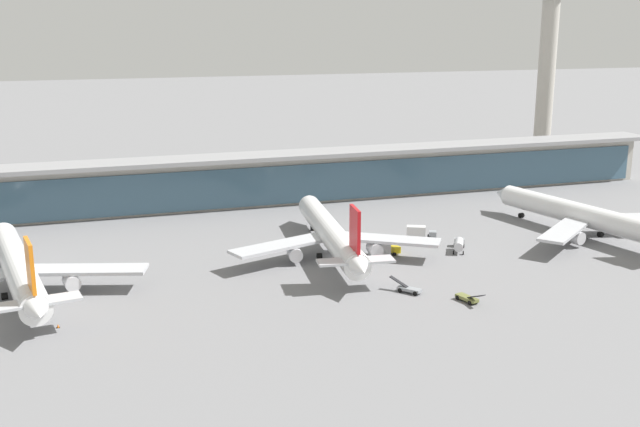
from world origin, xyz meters
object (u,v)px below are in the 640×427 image
at_px(airliner_left_stand, 18,269).
at_px(control_tower, 548,53).
at_px(airliner_centre_stand, 331,234).
at_px(service_truck_on_taxiway_grey, 459,244).
at_px(service_truck_by_tail_grey, 419,232).
at_px(service_truck_under_wing_olive, 468,298).
at_px(service_truck_near_nose_yellow, 383,249).
at_px(safety_cone_alpha, 58,326).
at_px(airliner_right_stand, 588,217).
at_px(service_truck_mid_apron_grey, 409,289).

height_order(airliner_left_stand, control_tower, control_tower).
distance_m(airliner_centre_stand, service_truck_on_taxiway_grey, 30.40).
bearing_deg(service_truck_by_tail_grey, control_tower, 42.59).
bearing_deg(airliner_centre_stand, service_truck_under_wing_olive, -67.07).
bearing_deg(control_tower, service_truck_near_nose_yellow, -138.10).
relative_size(airliner_centre_stand, service_truck_on_taxiway_grey, 7.31).
distance_m(service_truck_near_nose_yellow, service_truck_under_wing_olive, 32.47).
bearing_deg(safety_cone_alpha, service_truck_near_nose_yellow, 16.68).
distance_m(airliner_left_stand, service_truck_by_tail_grey, 92.56).
xyz_separation_m(service_truck_under_wing_olive, service_truck_by_tail_grey, (10.23, 43.08, 0.88)).
relative_size(service_truck_by_tail_grey, control_tower, 0.10).
height_order(airliner_centre_stand, service_truck_under_wing_olive, airliner_centre_stand).
relative_size(airliner_left_stand, airliner_right_stand, 1.01).
bearing_deg(safety_cone_alpha, service_truck_by_tail_grey, 20.68).
xyz_separation_m(airliner_right_stand, service_truck_near_nose_yellow, (-54.60, 1.05, -3.58)).
xyz_separation_m(airliner_centre_stand, service_truck_under_wing_olive, (15.24, -36.02, -4.46)).
relative_size(airliner_right_stand, service_truck_near_nose_yellow, 8.28).
relative_size(service_truck_mid_apron_grey, service_truck_by_tail_grey, 0.82).
distance_m(airliner_centre_stand, service_truck_under_wing_olive, 39.36).
xyz_separation_m(airliner_centre_stand, service_truck_by_tail_grey, (25.46, 7.06, -3.58)).
bearing_deg(service_truck_mid_apron_grey, safety_cone_alpha, 177.50).
height_order(service_truck_by_tail_grey, safety_cone_alpha, service_truck_by_tail_grey).
relative_size(airliner_centre_stand, safety_cone_alpha, 89.72).
xyz_separation_m(airliner_left_stand, service_truck_mid_apron_grey, (72.91, -22.94, -4.46)).
relative_size(airliner_right_stand, service_truck_mid_apron_grey, 10.04).
relative_size(service_truck_on_taxiway_grey, safety_cone_alpha, 12.27).
relative_size(airliner_left_stand, service_truck_under_wing_olive, 9.05).
distance_m(service_truck_mid_apron_grey, control_tower, 166.41).
height_order(airliner_right_stand, service_truck_under_wing_olive, airliner_right_stand).
height_order(airliner_left_stand, service_truck_mid_apron_grey, airliner_left_stand).
xyz_separation_m(airliner_right_stand, service_truck_by_tail_grey, (-40.25, 11.93, -3.58)).
xyz_separation_m(airliner_right_stand, service_truck_on_taxiway_grey, (-36.02, -0.60, -3.56)).
bearing_deg(service_truck_mid_apron_grey, service_truck_by_tail_grey, 61.60).
distance_m(service_truck_under_wing_olive, service_truck_by_tail_grey, 44.28).
bearing_deg(airliner_left_stand, control_tower, 27.60).
height_order(airliner_right_stand, service_truck_near_nose_yellow, airliner_right_stand).
bearing_deg(service_truck_mid_apron_grey, control_tower, 47.17).
bearing_deg(airliner_right_stand, airliner_centre_stand, 175.76).
relative_size(service_truck_near_nose_yellow, control_tower, 0.10).
bearing_deg(service_truck_on_taxiway_grey, service_truck_by_tail_grey, 108.65).
xyz_separation_m(control_tower, safety_cone_alpha, (-175.60, -115.58, -40.52)).
distance_m(service_truck_under_wing_olive, service_truck_on_taxiway_grey, 33.80).
xyz_separation_m(service_truck_on_taxiway_grey, safety_cone_alpha, (-88.84, -19.40, -1.39)).
bearing_deg(service_truck_mid_apron_grey, service_truck_near_nose_yellow, 79.42).
bearing_deg(airliner_right_stand, control_tower, 62.03).
relative_size(service_truck_near_nose_yellow, service_truck_under_wing_olive, 1.09).
bearing_deg(safety_cone_alpha, control_tower, 33.35).
height_order(airliner_right_stand, service_truck_on_taxiway_grey, airliner_right_stand).
bearing_deg(control_tower, airliner_right_stand, -117.97).
xyz_separation_m(airliner_left_stand, airliner_right_stand, (131.98, -0.06, 0.00)).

